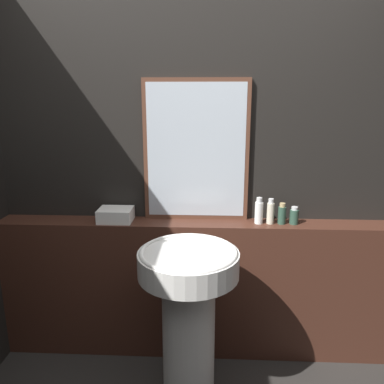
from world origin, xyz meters
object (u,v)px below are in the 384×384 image
object	(u,v)px
mirror	(196,151)
lotion_bottle	(282,214)
pedestal_sink	(189,312)
body_wash_bottle	(294,216)
shampoo_bottle	(259,212)
towel_stack	(116,215)
conditioner_bottle	(270,212)

from	to	relation	value
mirror	lotion_bottle	distance (m)	0.65
pedestal_sink	body_wash_bottle	size ratio (longest dim) A/B	8.49
pedestal_sink	lotion_bottle	bearing A→B (deg)	41.05
pedestal_sink	shampoo_bottle	size ratio (longest dim) A/B	5.63
towel_stack	shampoo_bottle	size ratio (longest dim) A/B	1.27
mirror	body_wash_bottle	size ratio (longest dim) A/B	7.96
shampoo_bottle	conditioner_bottle	distance (m)	0.07
conditioner_bottle	lotion_bottle	distance (m)	0.07
lotion_bottle	body_wash_bottle	world-z (taller)	lotion_bottle
mirror	body_wash_bottle	bearing A→B (deg)	-7.39
towel_stack	mirror	bearing A→B (deg)	8.92
pedestal_sink	towel_stack	distance (m)	0.77
towel_stack	body_wash_bottle	distance (m)	1.10
shampoo_bottle	mirror	bearing A→B (deg)	168.60
body_wash_bottle	pedestal_sink	bearing A→B (deg)	-142.54
mirror	body_wash_bottle	distance (m)	0.72
conditioner_bottle	lotion_bottle	xyz separation A→B (m)	(0.07, 0.00, -0.01)
shampoo_bottle	towel_stack	bearing A→B (deg)	180.00
mirror	shampoo_bottle	world-z (taller)	mirror
lotion_bottle	body_wash_bottle	size ratio (longest dim) A/B	1.20
conditioner_bottle	body_wash_bottle	xyz separation A→B (m)	(0.14, 0.00, -0.02)
towel_stack	conditioner_bottle	distance (m)	0.96
towel_stack	shampoo_bottle	world-z (taller)	shampoo_bottle
conditioner_bottle	lotion_bottle	size ratio (longest dim) A/B	1.21
conditioner_bottle	pedestal_sink	bearing A→B (deg)	-135.04
pedestal_sink	conditioner_bottle	world-z (taller)	conditioner_bottle
pedestal_sink	conditioner_bottle	size ratio (longest dim) A/B	5.85
pedestal_sink	conditioner_bottle	bearing A→B (deg)	44.96
pedestal_sink	body_wash_bottle	world-z (taller)	body_wash_bottle
shampoo_bottle	body_wash_bottle	xyz separation A→B (m)	(0.22, 0.00, -0.03)
mirror	conditioner_bottle	xyz separation A→B (m)	(0.46, -0.08, -0.36)
mirror	lotion_bottle	world-z (taller)	mirror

